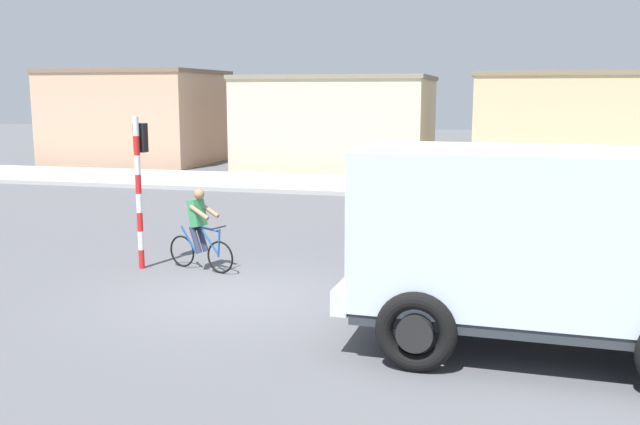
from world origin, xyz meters
The scene contains 10 objects.
ground_plane centered at (0.00, 0.00, 0.00)m, with size 120.00×120.00×0.00m, color #56565B.
sidewalk_far centered at (0.00, 15.38, 0.08)m, with size 80.00×5.00×0.16m, color #ADADA8.
truck_foreground centered at (5.32, -1.37, 1.67)m, with size 5.50×2.99×2.90m.
cyclist centered at (-1.31, 1.75, 0.86)m, with size 1.66×0.67×1.72m.
traffic_light_pole centered at (-2.58, 1.64, 2.07)m, with size 0.24×0.43×3.20m.
car_red_near centered at (4.89, 11.14, 0.82)m, with size 4.17×2.23×1.60m.
car_white_mid centered at (4.09, 5.77, 0.82)m, with size 4.20×2.30×1.60m.
building_corner_left centered at (-13.91, 22.36, 2.42)m, with size 8.12×6.92×4.82m.
building_mid_block centered at (-3.14, 22.89, 2.24)m, with size 9.10×7.60×4.47m.
building_corner_right centered at (9.17, 21.87, 2.28)m, with size 11.49×6.53×4.55m.
Camera 1 is at (4.66, -11.53, 3.68)m, focal length 39.43 mm.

